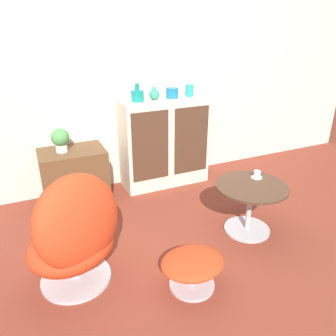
{
  "coord_description": "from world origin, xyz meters",
  "views": [
    {
      "loc": [
        -1.07,
        -1.98,
        1.68
      ],
      "look_at": [
        0.0,
        0.37,
        0.55
      ],
      "focal_mm": 35.0,
      "sensor_mm": 36.0,
      "label": 1
    }
  ],
  "objects_px": {
    "egg_chair": "(75,235)",
    "ottoman": "(193,266)",
    "coffee_table": "(250,201)",
    "teacup": "(257,175)",
    "vase_leftmost": "(137,95)",
    "potted_plant": "(60,139)",
    "vase_inner_left": "(154,94)",
    "vase_inner_right": "(172,93)",
    "tv_console": "(75,176)",
    "sideboard": "(164,142)",
    "vase_rightmost": "(190,90)"
  },
  "relations": [
    {
      "from": "egg_chair",
      "to": "ottoman",
      "type": "bearing_deg",
      "value": -26.65
    },
    {
      "from": "coffee_table",
      "to": "teacup",
      "type": "bearing_deg",
      "value": 38.07
    },
    {
      "from": "egg_chair",
      "to": "coffee_table",
      "type": "relative_size",
      "value": 1.43
    },
    {
      "from": "vase_leftmost",
      "to": "potted_plant",
      "type": "height_order",
      "value": "vase_leftmost"
    },
    {
      "from": "coffee_table",
      "to": "vase_leftmost",
      "type": "height_order",
      "value": "vase_leftmost"
    },
    {
      "from": "coffee_table",
      "to": "vase_leftmost",
      "type": "relative_size",
      "value": 3.38
    },
    {
      "from": "egg_chair",
      "to": "teacup",
      "type": "distance_m",
      "value": 1.61
    },
    {
      "from": "vase_inner_left",
      "to": "vase_inner_right",
      "type": "bearing_deg",
      "value": -0.0
    },
    {
      "from": "tv_console",
      "to": "egg_chair",
      "type": "distance_m",
      "value": 1.25
    },
    {
      "from": "sideboard",
      "to": "coffee_table",
      "type": "distance_m",
      "value": 1.25
    },
    {
      "from": "ottoman",
      "to": "vase_leftmost",
      "type": "distance_m",
      "value": 1.83
    },
    {
      "from": "vase_inner_right",
      "to": "vase_rightmost",
      "type": "relative_size",
      "value": 1.02
    },
    {
      "from": "egg_chair",
      "to": "potted_plant",
      "type": "height_order",
      "value": "egg_chair"
    },
    {
      "from": "coffee_table",
      "to": "teacup",
      "type": "relative_size",
      "value": 6.33
    },
    {
      "from": "vase_inner_left",
      "to": "vase_leftmost",
      "type": "bearing_deg",
      "value": 180.0
    },
    {
      "from": "coffee_table",
      "to": "vase_inner_left",
      "type": "height_order",
      "value": "vase_inner_left"
    },
    {
      "from": "egg_chair",
      "to": "teacup",
      "type": "xyz_separation_m",
      "value": [
        1.6,
        0.14,
        0.07
      ]
    },
    {
      "from": "tv_console",
      "to": "vase_rightmost",
      "type": "relative_size",
      "value": 4.85
    },
    {
      "from": "coffee_table",
      "to": "potted_plant",
      "type": "relative_size",
      "value": 2.63
    },
    {
      "from": "ottoman",
      "to": "vase_inner_left",
      "type": "xyz_separation_m",
      "value": [
        0.39,
        1.6,
        0.85
      ]
    },
    {
      "from": "tv_console",
      "to": "ottoman",
      "type": "xyz_separation_m",
      "value": [
        0.51,
        -1.58,
        -0.1
      ]
    },
    {
      "from": "sideboard",
      "to": "vase_inner_left",
      "type": "height_order",
      "value": "vase_inner_left"
    },
    {
      "from": "vase_inner_right",
      "to": "teacup",
      "type": "bearing_deg",
      "value": -74.72
    },
    {
      "from": "vase_leftmost",
      "to": "teacup",
      "type": "bearing_deg",
      "value": -58.04
    },
    {
      "from": "ottoman",
      "to": "potted_plant",
      "type": "relative_size",
      "value": 1.94
    },
    {
      "from": "vase_leftmost",
      "to": "vase_rightmost",
      "type": "distance_m",
      "value": 0.6
    },
    {
      "from": "tv_console",
      "to": "vase_rightmost",
      "type": "xyz_separation_m",
      "value": [
        1.31,
        0.03,
        0.75
      ]
    },
    {
      "from": "ottoman",
      "to": "potted_plant",
      "type": "xyz_separation_m",
      "value": [
        -0.59,
        1.58,
        0.51
      ]
    },
    {
      "from": "ottoman",
      "to": "teacup",
      "type": "relative_size",
      "value": 4.66
    },
    {
      "from": "coffee_table",
      "to": "potted_plant",
      "type": "bearing_deg",
      "value": 139.02
    },
    {
      "from": "ottoman",
      "to": "vase_rightmost",
      "type": "height_order",
      "value": "vase_rightmost"
    },
    {
      "from": "tv_console",
      "to": "vase_leftmost",
      "type": "height_order",
      "value": "vase_leftmost"
    },
    {
      "from": "vase_inner_right",
      "to": "potted_plant",
      "type": "distance_m",
      "value": 1.24
    },
    {
      "from": "teacup",
      "to": "potted_plant",
      "type": "bearing_deg",
      "value": 144.13
    },
    {
      "from": "sideboard",
      "to": "vase_rightmost",
      "type": "relative_size",
      "value": 7.46
    },
    {
      "from": "egg_chair",
      "to": "vase_inner_right",
      "type": "xyz_separation_m",
      "value": [
        1.3,
        1.25,
        0.61
      ]
    },
    {
      "from": "tv_console",
      "to": "coffee_table",
      "type": "bearing_deg",
      "value": -42.84
    },
    {
      "from": "vase_inner_right",
      "to": "vase_leftmost",
      "type": "bearing_deg",
      "value": 180.0
    },
    {
      "from": "vase_leftmost",
      "to": "vase_inner_right",
      "type": "relative_size",
      "value": 1.36
    },
    {
      "from": "vase_inner_left",
      "to": "ottoman",
      "type": "bearing_deg",
      "value": -103.78
    },
    {
      "from": "vase_inner_right",
      "to": "egg_chair",
      "type": "bearing_deg",
      "value": -136.05
    },
    {
      "from": "egg_chair",
      "to": "vase_rightmost",
      "type": "height_order",
      "value": "vase_rightmost"
    },
    {
      "from": "potted_plant",
      "to": "vase_rightmost",
      "type": "bearing_deg",
      "value": 1.17
    },
    {
      "from": "vase_inner_right",
      "to": "vase_inner_left",
      "type": "bearing_deg",
      "value": 180.0
    },
    {
      "from": "tv_console",
      "to": "ottoman",
      "type": "height_order",
      "value": "tv_console"
    },
    {
      "from": "tv_console",
      "to": "coffee_table",
      "type": "distance_m",
      "value": 1.74
    },
    {
      "from": "potted_plant",
      "to": "egg_chair",
      "type": "bearing_deg",
      "value": -95.1
    },
    {
      "from": "ottoman",
      "to": "potted_plant",
      "type": "distance_m",
      "value": 1.76
    },
    {
      "from": "sideboard",
      "to": "tv_console",
      "type": "distance_m",
      "value": 1.03
    },
    {
      "from": "sideboard",
      "to": "ottoman",
      "type": "bearing_deg",
      "value": -107.38
    }
  ]
}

